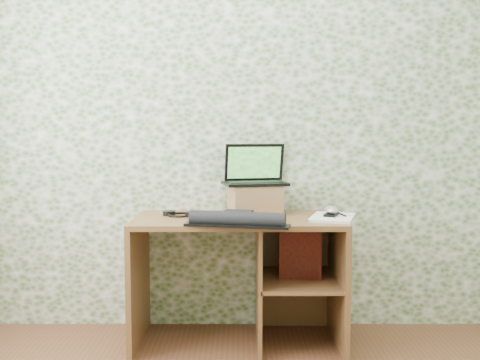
{
  "coord_description": "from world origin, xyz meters",
  "views": [
    {
      "loc": [
        0.01,
        -1.63,
        1.24
      ],
      "look_at": [
        0.01,
        1.39,
        0.97
      ],
      "focal_mm": 40.0,
      "sensor_mm": 36.0,
      "label": 1
    }
  ],
  "objects_px": {
    "desk": "(252,262)",
    "keyboard": "(237,219)",
    "riser": "(255,199)",
    "notepad": "(333,217)",
    "laptop": "(255,175)"
  },
  "relations": [
    {
      "from": "desk",
      "to": "laptop",
      "type": "relative_size",
      "value": 2.89
    },
    {
      "from": "desk",
      "to": "laptop",
      "type": "bearing_deg",
      "value": 82.15
    },
    {
      "from": "riser",
      "to": "laptop",
      "type": "relative_size",
      "value": 0.7
    },
    {
      "from": "laptop",
      "to": "keyboard",
      "type": "distance_m",
      "value": 0.47
    },
    {
      "from": "riser",
      "to": "keyboard",
      "type": "relative_size",
      "value": 0.52
    },
    {
      "from": "keyboard",
      "to": "notepad",
      "type": "relative_size",
      "value": 1.72
    },
    {
      "from": "desk",
      "to": "keyboard",
      "type": "relative_size",
      "value": 2.13
    },
    {
      "from": "desk",
      "to": "keyboard",
      "type": "distance_m",
      "value": 0.4
    },
    {
      "from": "desk",
      "to": "laptop",
      "type": "xyz_separation_m",
      "value": [
        0.02,
        0.16,
        0.5
      ]
    },
    {
      "from": "desk",
      "to": "riser",
      "type": "bearing_deg",
      "value": 79.5
    },
    {
      "from": "desk",
      "to": "notepad",
      "type": "distance_m",
      "value": 0.54
    },
    {
      "from": "laptop",
      "to": "desk",
      "type": "bearing_deg",
      "value": -110.24
    },
    {
      "from": "keyboard",
      "to": "riser",
      "type": "bearing_deg",
      "value": 86.48
    },
    {
      "from": "desk",
      "to": "riser",
      "type": "height_order",
      "value": "riser"
    },
    {
      "from": "laptop",
      "to": "notepad",
      "type": "height_order",
      "value": "laptop"
    }
  ]
}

